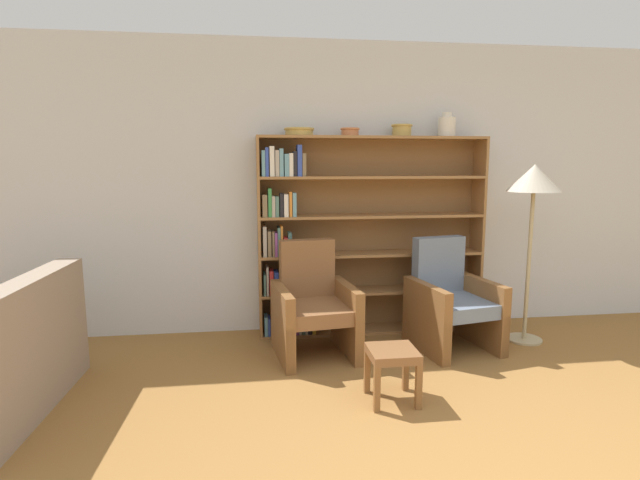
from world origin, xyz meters
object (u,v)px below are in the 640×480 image
Objects in this scene: bookshelf at (350,238)px; bowl_cream at (350,131)px; vase_tall at (447,126)px; floor_lamp at (534,186)px; bowl_olive at (299,131)px; footstool at (392,359)px; bowl_brass at (402,130)px; armchair_leather at (313,307)px; armchair_cushioned at (450,302)px.

bookshelf is 11.99× the size of bowl_cream.
vase_tall is 0.14× the size of floor_lamp.
bowl_olive is 2.22m from footstool.
bowl_olive is at bearing 180.00° from bowl_brass.
bowl_cream is 0.48× the size of footstool.
floor_lamp is (1.97, 0.05, 1.01)m from armchair_leather.
armchair_leather is at bearing 114.84° from footstool.
bowl_olive is at bearing -90.66° from armchair_leather.
bowl_cream is 0.93m from vase_tall.
armchair_cushioned is at bearing -21.96° from bowl_olive.
bowl_cream is 0.80× the size of vase_tall.
bookshelf is 1.70m from floor_lamp.
armchair_leather is (-0.89, -0.52, -1.52)m from bowl_brass.
bowl_brass is 2.23m from footstool.
bookshelf is at bearing 2.24° from bowl_olive.
vase_tall is 0.23× the size of armchair_leather.
armchair_leather is at bearing -128.05° from bowl_cream.
bowl_olive is 1.23× the size of vase_tall.
bowl_cream is (0.47, 0.00, 0.00)m from bowl_olive.
bowl_olive is 0.74× the size of footstool.
bookshelf is 5.78× the size of footstool.
floor_lamp is (1.07, -0.47, -0.51)m from bowl_brass.
armchair_leather is (-0.42, -0.54, -0.51)m from bookshelf.
bowl_cream is 1.64m from armchair_leather.
bowl_olive is 0.17× the size of floor_lamp.
armchair_leather is at bearing -127.92° from bookshelf.
vase_tall is 2.38m from footstool.
bookshelf is 1.12m from bowl_brass.
bowl_brass is 1.84m from armchair_leather.
armchair_cushioned is 1.23m from footstool.
bowl_cream is at bearing 91.03° from footstool.
armchair_cushioned is at bearing -176.03° from floor_lamp.
vase_tall is 1.64m from armchair_cushioned.
bowl_brass is 1.64m from armchair_cushioned.
armchair_leather reaches higher than footstool.
bowl_olive is 2.14m from floor_lamp.
armchair_cushioned is (1.22, -0.00, 0.00)m from armchair_leather.
footstool is (0.43, -0.93, -0.11)m from armchair_leather.
bowl_olive is 0.96m from bowl_brass.
footstool is (0.01, -1.47, -0.62)m from bookshelf.
floor_lamp is at bearing -17.34° from bookshelf.
bowl_olive is 1.54× the size of bowl_cream.
bowl_brass is at bearing 180.00° from vase_tall.
bookshelf reaches higher than armchair_leather.
armchair_leather is at bearing -158.76° from vase_tall.
bowl_brass is 0.44m from vase_tall.
armchair_leather is at bearing -11.00° from armchair_cushioned.
bowl_olive reaches higher than armchair_cushioned.
vase_tall is 0.96m from floor_lamp.
bowl_olive is 2.04m from armchair_cushioned.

